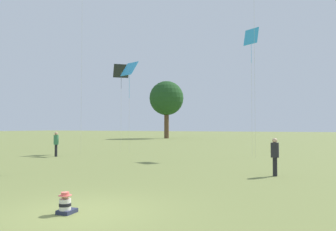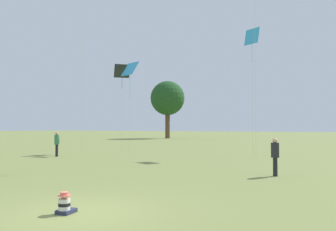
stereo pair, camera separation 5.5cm
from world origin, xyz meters
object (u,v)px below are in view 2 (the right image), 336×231
object	(u,v)px
distant_tree_0	(168,99)
kite_1	(122,72)
person_standing_1	(57,142)
seated_toddler	(65,204)
kite_4	(252,39)
person_standing_2	(275,153)
kite_3	(130,70)

from	to	relation	value
distant_tree_0	kite_1	bearing A→B (deg)	-71.55
person_standing_1	kite_1	world-z (taller)	kite_1
seated_toddler	kite_4	world-z (taller)	kite_4
seated_toddler	kite_1	world-z (taller)	kite_1
seated_toddler	distant_tree_0	xyz separation A→B (m)	(-20.92, 50.83, 7.48)
seated_toddler	kite_4	bearing A→B (deg)	81.66
person_standing_1	person_standing_2	xyz separation A→B (m)	(15.95, -3.26, -0.08)
person_standing_2	kite_4	distance (m)	12.79
kite_1	kite_3	xyz separation A→B (m)	(1.28, -0.73, -0.03)
seated_toddler	person_standing_1	size ratio (longest dim) A/B	0.31
seated_toddler	person_standing_1	bearing A→B (deg)	130.08
kite_1	distant_tree_0	xyz separation A→B (m)	(-11.01, 33.01, 0.68)
person_standing_2	kite_4	xyz separation A→B (m)	(-2.77, 9.67, 7.90)
person_standing_1	person_standing_2	world-z (taller)	person_standing_1
person_standing_2	distant_tree_0	bearing A→B (deg)	108.90
person_standing_1	kite_1	bearing A→B (deg)	139.54
seated_toddler	person_standing_2	world-z (taller)	person_standing_2
person_standing_1	distant_tree_0	size ratio (longest dim) A/B	0.16
seated_toddler	kite_4	distance (m)	20.50
kite_3	distant_tree_0	size ratio (longest dim) A/B	0.69
seated_toddler	distant_tree_0	bearing A→B (deg)	107.98
seated_toddler	person_standing_2	xyz separation A→B (m)	(4.05, 8.86, 0.78)
seated_toddler	distant_tree_0	distance (m)	55.48
person_standing_1	kite_1	xyz separation A→B (m)	(1.99, 5.70, 5.95)
kite_4	person_standing_1	bearing A→B (deg)	-81.51
person_standing_2	kite_1	world-z (taller)	kite_1
kite_1	person_standing_1	bearing A→B (deg)	75.63
seated_toddler	person_standing_1	world-z (taller)	person_standing_1
kite_3	kite_1	bearing A→B (deg)	-146.31
kite_1	kite_4	distance (m)	11.37
seated_toddler	kite_1	bearing A→B (deg)	114.68
kite_4	distant_tree_0	world-z (taller)	distant_tree_0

